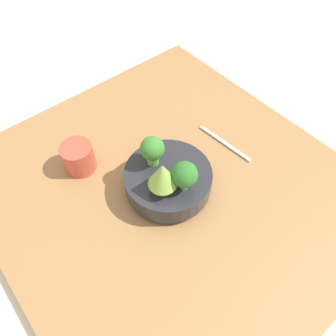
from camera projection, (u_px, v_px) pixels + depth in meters
ground_plane at (170, 191)px, 0.87m from camera, size 6.00×6.00×0.00m
table at (170, 188)px, 0.86m from camera, size 0.92×0.85×0.03m
bowl at (168, 180)px, 0.80m from camera, size 0.21×0.21×0.07m
broccoli_floret_right at (152, 150)px, 0.76m from camera, size 0.06×0.06×0.08m
romanesco_piece_far at (162, 175)px, 0.71m from camera, size 0.07×0.07×0.09m
broccoli_floret_left at (184, 175)px, 0.72m from camera, size 0.06×0.06×0.08m
cup at (79, 157)px, 0.85m from camera, size 0.08×0.08×0.08m
fork at (225, 143)px, 0.92m from camera, size 0.18×0.03×0.01m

